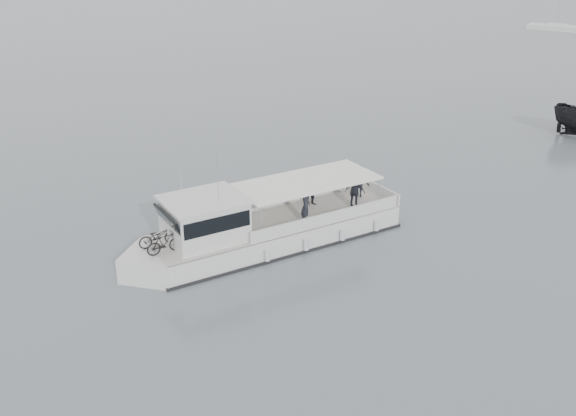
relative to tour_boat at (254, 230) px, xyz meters
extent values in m
plane|color=#576166|center=(-0.07, -0.15, -0.88)|extent=(1400.00, 1400.00, 0.00)
cube|color=silver|center=(1.06, 0.36, -0.46)|extent=(11.61, 6.42, 1.22)
cube|color=silver|center=(-4.26, -1.43, -0.46)|extent=(2.89, 2.89, 1.22)
cube|color=beige|center=(1.06, 0.36, 0.15)|extent=(11.61, 6.42, 0.06)
cube|color=black|center=(1.06, 0.36, -0.84)|extent=(11.82, 6.58, 0.17)
cube|color=silver|center=(2.20, 2.26, 0.43)|extent=(7.13, 2.47, 0.56)
cube|color=silver|center=(3.12, -0.48, 0.43)|extent=(7.13, 2.47, 0.56)
cube|color=silver|center=(6.35, 2.13, 0.43)|extent=(1.04, 2.87, 0.56)
cube|color=silver|center=(-2.13, -0.72, 0.99)|extent=(3.65, 3.35, 1.69)
cube|color=black|center=(-3.51, -1.18, 1.13)|extent=(1.24, 2.39, 1.08)
cube|color=black|center=(-2.13, -0.72, 1.27)|extent=(3.48, 3.33, 0.66)
cube|color=silver|center=(-2.13, -0.72, 1.88)|extent=(3.88, 3.59, 0.09)
cube|color=white|center=(2.48, 0.83, 1.69)|extent=(6.93, 4.69, 0.07)
cylinder|color=silver|center=(0.06, -1.36, 0.92)|extent=(0.07, 0.07, 1.55)
cylinder|color=silver|center=(-0.77, 1.12, 0.92)|extent=(0.07, 0.07, 1.55)
cylinder|color=silver|center=(5.74, 0.54, 0.92)|extent=(0.07, 0.07, 1.55)
cylinder|color=silver|center=(4.91, 3.03, 0.92)|extent=(0.07, 0.07, 1.55)
cylinder|color=silver|center=(-2.93, -0.10, 3.10)|extent=(0.04, 0.04, 2.44)
cylinder|color=silver|center=(-1.57, -1.22, 2.91)|extent=(0.04, 0.04, 2.06)
cylinder|color=silver|center=(0.26, -1.65, -0.42)|extent=(0.28, 0.28, 0.47)
cylinder|color=silver|center=(2.03, -1.06, -0.42)|extent=(0.28, 0.28, 0.47)
cylinder|color=silver|center=(3.81, -0.46, -0.42)|extent=(0.28, 0.28, 0.47)
cylinder|color=silver|center=(5.58, 0.13, -0.42)|extent=(0.28, 0.28, 0.47)
imported|color=black|center=(-4.03, -0.96, 0.57)|extent=(1.70, 1.04, 0.84)
imported|color=black|center=(-3.79, -1.67, 0.59)|extent=(1.54, 0.87, 0.89)
imported|color=#252731|center=(2.22, -0.15, 0.93)|extent=(0.56, 0.67, 1.57)
imported|color=#252731|center=(2.99, 1.69, 0.93)|extent=(0.82, 0.66, 1.57)
imported|color=#252731|center=(4.79, 1.01, 0.93)|extent=(0.99, 0.80, 1.57)
imported|color=#252731|center=(5.38, 2.20, 0.93)|extent=(1.10, 0.74, 1.57)
cube|color=silver|center=(51.48, 56.08, -0.58)|extent=(6.77, 7.06, 0.75)
cube|color=silver|center=(51.48, 56.08, -0.26)|extent=(3.28, 3.32, 0.45)
camera|label=1|loc=(-3.87, -24.47, 11.74)|focal=40.00mm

